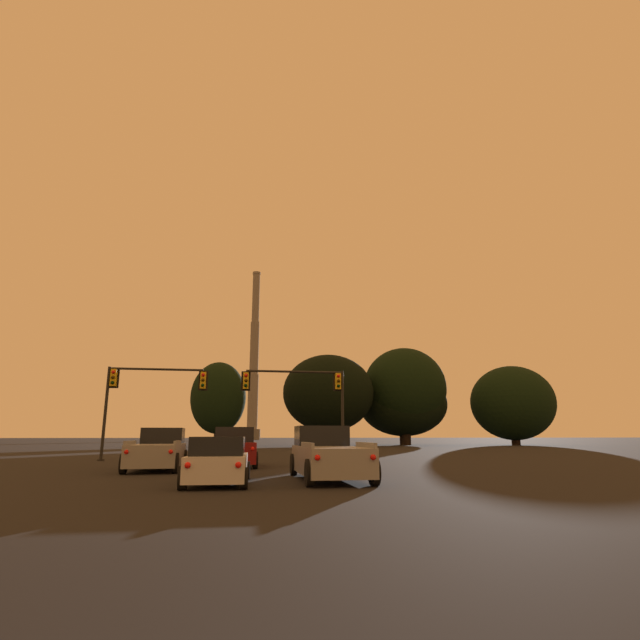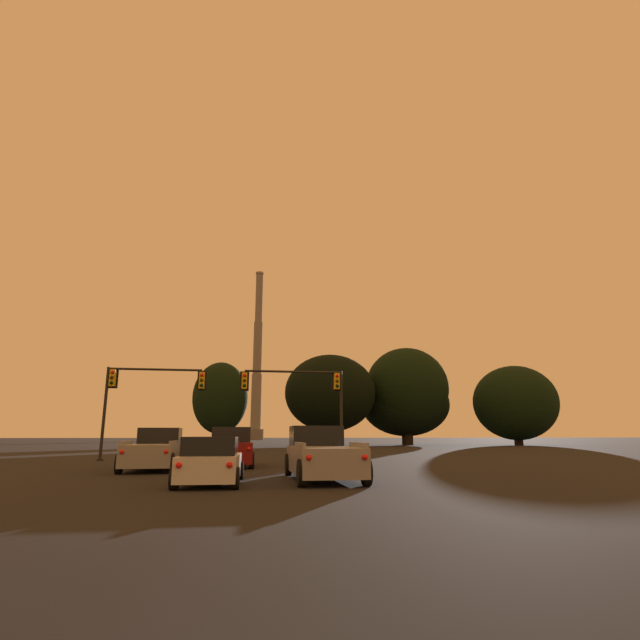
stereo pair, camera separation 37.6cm
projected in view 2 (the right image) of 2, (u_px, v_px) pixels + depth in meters
name	position (u px, v px, depth m)	size (l,w,h in m)	color
pickup_truck_left_lane_front	(155.00, 451.00, 22.21)	(2.28, 5.54, 1.82)	gray
hatchback_center_lane_second	(211.00, 462.00, 15.49)	(2.07, 4.17, 1.44)	silver
suv_center_lane_front	(230.00, 447.00, 24.32)	(2.22, 4.95, 1.86)	maroon
pickup_truck_right_lane_second	(321.00, 455.00, 17.30)	(2.22, 5.52, 1.82)	gray
traffic_light_overhead_left	(141.00, 388.00, 30.81)	(6.15, 0.50, 5.59)	black
traffic_light_overhead_right	(307.00, 390.00, 32.19)	(6.76, 0.50, 5.60)	black
smokestack	(257.00, 371.00, 164.17)	(5.33, 5.33, 56.21)	slate
treeline_left_mid	(405.00, 404.00, 79.01)	(14.00, 12.60, 11.33)	black
treeline_right_mid	(220.00, 398.00, 70.23)	(7.69, 6.92, 11.64)	black
treeline_center_left	(515.00, 403.00, 78.15)	(13.11, 11.80, 12.23)	black
treeline_far_right	(407.00, 388.00, 78.13)	(13.02, 11.72, 15.01)	black
treeline_far_left	(330.00, 393.00, 73.58)	(13.42, 12.07, 13.22)	black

